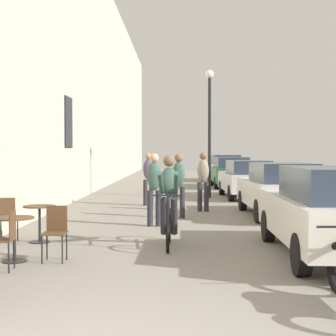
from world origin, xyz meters
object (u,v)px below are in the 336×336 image
at_px(cafe_chair_mid_toward_wall, 6,236).
at_px(parked_car_fifth, 225,167).
at_px(cafe_chair_mid_toward_street, 55,229).
at_px(pedestrian_near, 154,185).
at_px(pedestrian_far, 203,178).
at_px(pedestrian_mid, 179,182).
at_px(cafe_table_mid, 14,230).
at_px(parked_car_third, 247,179).
at_px(parked_car_nearest, 332,211).
at_px(street_lamp, 210,117).
at_px(cyclist_on_bicycle, 169,203).
at_px(cafe_chair_far_toward_street, 7,216).
at_px(parked_car_second, 280,189).
at_px(parked_car_fourth, 230,172).
at_px(pedestrian_furthest, 148,176).
at_px(cafe_table_far, 40,216).

height_order(cafe_chair_mid_toward_wall, parked_car_fifth, parked_car_fifth).
xyz_separation_m(cafe_chair_mid_toward_street, pedestrian_near, (1.42, 3.91, 0.46)).
bearing_deg(pedestrian_far, pedestrian_mid, -115.39).
distance_m(cafe_table_mid, parked_car_third, 12.61).
xyz_separation_m(pedestrian_near, parked_car_nearest, (3.15, -3.59, -0.19)).
distance_m(street_lamp, parked_car_fifth, 11.80).
distance_m(cafe_chair_mid_toward_wall, street_lamp, 13.04).
distance_m(cyclist_on_bicycle, parked_car_nearest, 2.96).
distance_m(cafe_chair_far_toward_street, parked_car_third, 11.44).
xyz_separation_m(cafe_chair_far_toward_street, parked_car_nearest, (5.90, -1.29, 0.28)).
height_order(parked_car_second, parked_car_fourth, parked_car_fourth).
distance_m(cyclist_on_bicycle, pedestrian_far, 5.63).
distance_m(cafe_chair_far_toward_street, pedestrian_furthest, 7.42).
bearing_deg(parked_car_nearest, street_lamp, 97.01).
xyz_separation_m(parked_car_second, parked_car_third, (-0.15, 5.61, -0.02)).
bearing_deg(pedestrian_mid, parked_car_nearest, -63.28).
distance_m(pedestrian_furthest, parked_car_nearest, 9.04).
xyz_separation_m(cafe_chair_mid_toward_wall, pedestrian_far, (3.31, 7.67, 0.48)).
height_order(cafe_chair_mid_toward_street, pedestrian_furthest, pedestrian_furthest).
relative_size(cafe_chair_mid_toward_wall, pedestrian_near, 0.51).
bearing_deg(pedestrian_far, pedestrian_near, -113.32).
relative_size(parked_car_nearest, parked_car_second, 1.03).
relative_size(cyclist_on_bicycle, parked_car_fourth, 0.41).
bearing_deg(cafe_chair_far_toward_street, pedestrian_far, 52.71).
bearing_deg(pedestrian_furthest, parked_car_fourth, 67.52).
distance_m(pedestrian_near, pedestrian_mid, 1.62).
distance_m(cafe_table_mid, pedestrian_furthest, 8.88).
bearing_deg(pedestrian_furthest, cafe_chair_mid_toward_wall, -99.62).
xyz_separation_m(cyclist_on_bicycle, parked_car_second, (2.95, 4.36, -0.04)).
height_order(cafe_chair_mid_toward_wall, parked_car_nearest, parked_car_nearest).
bearing_deg(cafe_chair_far_toward_street, parked_car_third, 58.69).
height_order(cafe_chair_mid_toward_wall, pedestrian_far, pedestrian_far).
bearing_deg(cafe_chair_far_toward_street, cafe_table_mid, -68.03).
distance_m(cafe_chair_mid_toward_street, pedestrian_furthest, 8.71).
bearing_deg(parked_car_fifth, cyclist_on_bicycle, -97.93).
xyz_separation_m(pedestrian_mid, parked_car_fourth, (2.58, 11.85, -0.19)).
distance_m(cafe_chair_far_toward_street, pedestrian_far, 6.73).
distance_m(cafe_table_far, cafe_chair_far_toward_street, 0.62).
distance_m(pedestrian_far, parked_car_second, 2.36).
bearing_deg(pedestrian_furthest, cyclist_on_bicycle, -83.64).
relative_size(pedestrian_mid, parked_car_fourth, 0.40).
xyz_separation_m(cafe_chair_mid_toward_wall, parked_car_fourth, (5.16, 17.99, 0.27)).
distance_m(street_lamp, parked_car_nearest, 11.48).
height_order(cafe_table_mid, pedestrian_near, pedestrian_near).
height_order(cafe_chair_far_toward_street, parked_car_fifth, parked_car_fifth).
bearing_deg(cafe_chair_mid_toward_wall, street_lamp, 72.82).
relative_size(cafe_chair_mid_toward_wall, cafe_chair_far_toward_street, 1.00).
height_order(street_lamp, parked_car_third, street_lamp).
bearing_deg(parked_car_third, parked_car_nearest, -90.20).
bearing_deg(street_lamp, cafe_chair_far_toward_street, -114.65).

